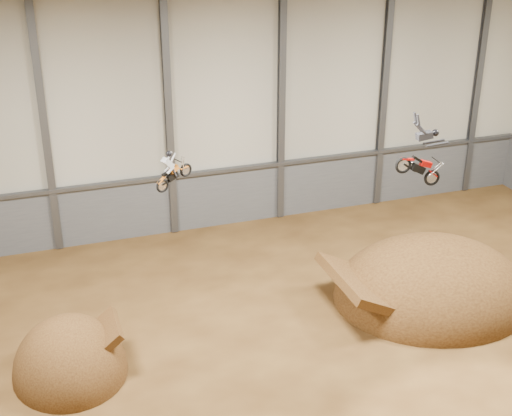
{
  "coord_description": "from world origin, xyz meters",
  "views": [
    {
      "loc": [
        -11.02,
        -22.83,
        18.59
      ],
      "look_at": [
        -1.89,
        4.0,
        5.91
      ],
      "focal_mm": 50.0,
      "sensor_mm": 36.0,
      "label": 1
    }
  ],
  "objects_px": {
    "landing_ramp": "(431,297)",
    "fmx_rider_b": "(416,151)",
    "takeoff_ramp": "(71,372)",
    "fmx_rider_a": "(175,165)"
  },
  "relations": [
    {
      "from": "landing_ramp",
      "to": "fmx_rider_b",
      "type": "bearing_deg",
      "value": -154.17
    },
    {
      "from": "fmx_rider_b",
      "to": "takeoff_ramp",
      "type": "bearing_deg",
      "value": -176.98
    },
    {
      "from": "landing_ramp",
      "to": "fmx_rider_b",
      "type": "distance_m",
      "value": 8.78
    },
    {
      "from": "takeoff_ramp",
      "to": "landing_ramp",
      "type": "distance_m",
      "value": 17.64
    },
    {
      "from": "takeoff_ramp",
      "to": "fmx_rider_a",
      "type": "relative_size",
      "value": 3.0
    },
    {
      "from": "landing_ramp",
      "to": "fmx_rider_b",
      "type": "relative_size",
      "value": 3.26
    },
    {
      "from": "takeoff_ramp",
      "to": "landing_ramp",
      "type": "relative_size",
      "value": 0.55
    },
    {
      "from": "fmx_rider_b",
      "to": "fmx_rider_a",
      "type": "bearing_deg",
      "value": 174.22
    },
    {
      "from": "fmx_rider_a",
      "to": "fmx_rider_b",
      "type": "bearing_deg",
      "value": -33.5
    },
    {
      "from": "takeoff_ramp",
      "to": "fmx_rider_b",
      "type": "height_order",
      "value": "fmx_rider_b"
    }
  ]
}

